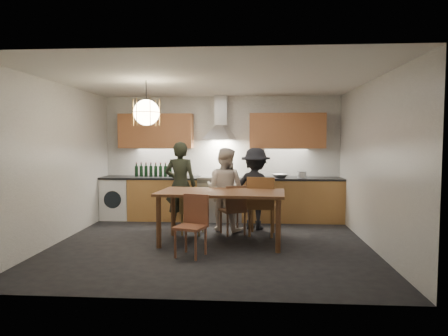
# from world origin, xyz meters

# --- Properties ---
(ground) EXTENTS (5.00, 5.00, 0.00)m
(ground) POSITION_xyz_m (0.00, 0.00, 0.00)
(ground) COLOR black
(ground) RESTS_ON ground
(room_shell) EXTENTS (5.02, 4.52, 2.61)m
(room_shell) POSITION_xyz_m (0.00, 0.00, 1.71)
(room_shell) COLOR white
(room_shell) RESTS_ON ground
(counter_run) EXTENTS (5.00, 0.62, 0.90)m
(counter_run) POSITION_xyz_m (0.02, 1.95, 0.45)
(counter_run) COLOR tan
(counter_run) RESTS_ON ground
(range_stove) EXTENTS (0.90, 0.60, 0.92)m
(range_stove) POSITION_xyz_m (0.00, 1.94, 0.44)
(range_stove) COLOR silver
(range_stove) RESTS_ON ground
(wall_fixtures) EXTENTS (4.30, 0.54, 1.10)m
(wall_fixtures) POSITION_xyz_m (0.00, 2.07, 1.87)
(wall_fixtures) COLOR #CA7F4D
(wall_fixtures) RESTS_ON ground
(pendant_lamp) EXTENTS (0.43, 0.43, 0.70)m
(pendant_lamp) POSITION_xyz_m (-1.00, -0.10, 2.10)
(pendant_lamp) COLOR black
(pendant_lamp) RESTS_ON ground
(dining_table) EXTENTS (2.08, 1.16, 0.85)m
(dining_table) POSITION_xyz_m (0.16, 0.07, 0.75)
(dining_table) COLOR brown
(dining_table) RESTS_ON ground
(chair_back_left) EXTENTS (0.42, 0.42, 0.84)m
(chair_back_left) POSITION_xyz_m (-0.41, 0.60, 0.48)
(chair_back_left) COLOR brown
(chair_back_left) RESTS_ON ground
(chair_back_mid) EXTENTS (0.53, 0.53, 0.88)m
(chair_back_mid) POSITION_xyz_m (0.35, 0.63, 0.50)
(chair_back_mid) COLOR brown
(chair_back_mid) RESTS_ON ground
(chair_back_right) EXTENTS (0.53, 0.53, 1.04)m
(chair_back_right) POSITION_xyz_m (0.82, 0.59, 0.60)
(chair_back_right) COLOR brown
(chair_back_right) RESTS_ON ground
(chair_front) EXTENTS (0.50, 0.50, 0.88)m
(chair_front) POSITION_xyz_m (-0.20, -0.62, 0.50)
(chair_front) COLOR brown
(chair_front) RESTS_ON ground
(person_left) EXTENTS (0.63, 0.44, 1.64)m
(person_left) POSITION_xyz_m (-0.70, 1.16, 0.82)
(person_left) COLOR black
(person_left) RESTS_ON ground
(person_mid) EXTENTS (0.90, 0.81, 1.53)m
(person_mid) POSITION_xyz_m (0.15, 1.02, 0.76)
(person_mid) COLOR beige
(person_mid) RESTS_ON ground
(person_right) EXTENTS (1.12, 0.89, 1.52)m
(person_right) POSITION_xyz_m (0.72, 1.17, 0.76)
(person_right) COLOR black
(person_right) RESTS_ON ground
(mixing_bowl) EXTENTS (0.41, 0.41, 0.08)m
(mixing_bowl) POSITION_xyz_m (1.23, 1.91, 0.94)
(mixing_bowl) COLOR #ABABAE
(mixing_bowl) RESTS_ON counter_run
(stock_pot) EXTENTS (0.21, 0.21, 0.13)m
(stock_pot) POSITION_xyz_m (1.67, 1.91, 0.96)
(stock_pot) COLOR silver
(stock_pot) RESTS_ON counter_run
(wine_bottles) EXTENTS (0.80, 0.07, 0.29)m
(wine_bottles) POSITION_xyz_m (-1.42, 1.98, 1.05)
(wine_bottles) COLOR black
(wine_bottles) RESTS_ON counter_run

